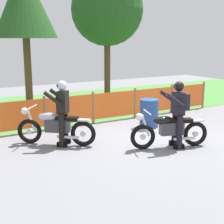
{
  "coord_description": "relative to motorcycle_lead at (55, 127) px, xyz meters",
  "views": [
    {
      "loc": [
        -5.53,
        -6.93,
        2.72
      ],
      "look_at": [
        -1.46,
        0.11,
        0.9
      ],
      "focal_mm": 52.9,
      "sensor_mm": 36.0,
      "label": 1
    }
  ],
  "objects": [
    {
      "name": "ground",
      "position": [
        2.67,
        -0.94,
        -0.49
      ],
      "size": [
        24.0,
        24.0,
        0.02
      ],
      "primitive_type": "cube",
      "color": "gray"
    },
    {
      "name": "motorcycle_lead",
      "position": [
        0.0,
        0.0,
        0.0
      ],
      "size": [
        1.71,
        1.42,
        1.0
      ],
      "rotation": [
        0.0,
        0.0,
        2.46
      ],
      "color": "black",
      "rests_on": "ground"
    },
    {
      "name": "oil_drum",
      "position": [
        3.16,
        0.21,
        -0.04
      ],
      "size": [
        0.58,
        0.58,
        0.88
      ],
      "primitive_type": "cylinder",
      "color": "navy",
      "rests_on": "ground"
    },
    {
      "name": "grass_verge",
      "position": [
        2.67,
        4.65,
        -0.48
      ],
      "size": [
        24.0,
        6.32,
        0.01
      ],
      "primitive_type": "cube",
      "color": "#4C8C3D",
      "rests_on": "ground"
    },
    {
      "name": "tree_near_left",
      "position": [
        4.59,
        5.44,
        3.47
      ],
      "size": [
        3.21,
        3.21,
        5.58
      ],
      "color": "brown",
      "rests_on": "ground"
    },
    {
      "name": "rider_trailing",
      "position": [
        2.62,
        -1.73,
        0.47
      ],
      "size": [
        0.77,
        0.67,
        1.69
      ],
      "rotation": [
        0.0,
        0.0,
        2.81
      ],
      "color": "black",
      "rests_on": "ground"
    },
    {
      "name": "tree_leftmost",
      "position": [
        0.78,
        4.97,
        3.55
      ],
      "size": [
        2.43,
        2.43,
        5.42
      ],
      "color": "brown",
      "rests_on": "ground"
    },
    {
      "name": "barrier_fence",
      "position": [
        2.67,
        1.49,
        0.05
      ],
      "size": [
        8.23,
        0.08,
        1.05
      ],
      "color": "olive",
      "rests_on": "ground"
    },
    {
      "name": "rider_lead",
      "position": [
        0.16,
        -0.13,
        0.43
      ],
      "size": [
        0.73,
        0.72,
        1.69
      ],
      "rotation": [
        0.0,
        0.0,
        2.46
      ],
      "color": "black",
      "rests_on": "ground"
    },
    {
      "name": "motorcycle_trailing",
      "position": [
        2.41,
        -1.65,
        -0.02
      ],
      "size": [
        1.96,
        0.87,
        0.96
      ],
      "rotation": [
        0.0,
        0.0,
        2.81
      ],
      "color": "black",
      "rests_on": "ground"
    }
  ]
}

